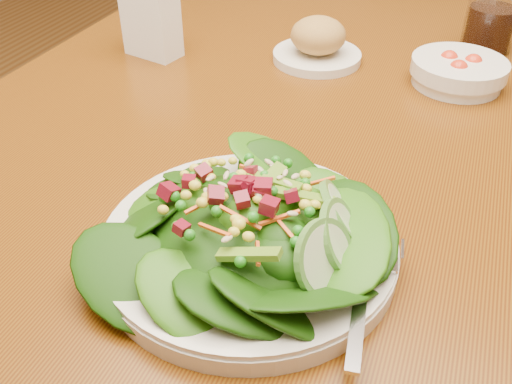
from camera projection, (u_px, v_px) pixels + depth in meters
dining_table at (290, 152)px, 0.92m from camera, size 0.90×1.40×0.75m
chair_far at (417, 33)px, 1.85m from camera, size 0.51×0.51×0.86m
salad_plate at (258, 232)px, 0.56m from camera, size 0.30×0.30×0.09m
bread_plate at (318, 44)px, 0.94m from camera, size 0.15×0.15×0.07m
tomato_bowl at (458, 72)px, 0.87m from camera, size 0.14×0.14×0.05m
drinking_glass at (493, 14)px, 0.96m from camera, size 0.09×0.09×0.15m
napkin_holder at (151, 18)px, 0.94m from camera, size 0.10×0.07×0.12m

